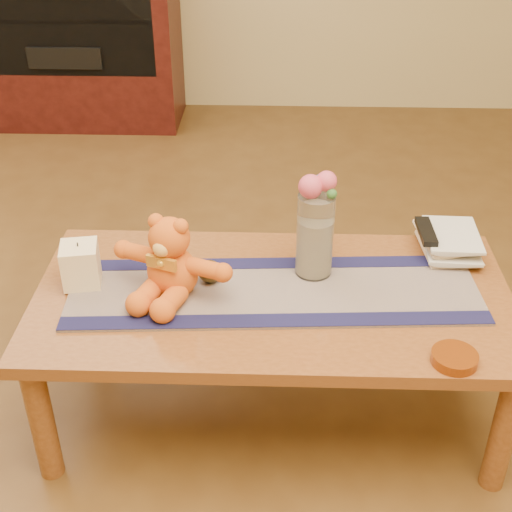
{
  "coord_description": "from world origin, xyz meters",
  "views": [
    {
      "loc": [
        0.01,
        -1.69,
        1.65
      ],
      "look_at": [
        -0.05,
        0.0,
        0.58
      ],
      "focal_mm": 49.62,
      "sensor_mm": 36.0,
      "label": 1
    }
  ],
  "objects_px": {
    "book_bottom": "(423,250)",
    "glass_vase": "(315,235)",
    "pillar_candle": "(81,265)",
    "tv_remote": "(426,231)",
    "teddy_bear": "(172,257)",
    "bronze_ball": "(210,271)",
    "amber_dish": "(454,358)"
  },
  "relations": [
    {
      "from": "pillar_candle",
      "to": "book_bottom",
      "type": "distance_m",
      "value": 1.06
    },
    {
      "from": "amber_dish",
      "to": "bronze_ball",
      "type": "bearing_deg",
      "value": 152.96
    },
    {
      "from": "book_bottom",
      "to": "tv_remote",
      "type": "xyz_separation_m",
      "value": [
        0.0,
        -0.01,
        0.07
      ]
    },
    {
      "from": "bronze_ball",
      "to": "book_bottom",
      "type": "xyz_separation_m",
      "value": [
        0.66,
        0.19,
        -0.03
      ]
    },
    {
      "from": "pillar_candle",
      "to": "bronze_ball",
      "type": "relative_size",
      "value": 1.83
    },
    {
      "from": "pillar_candle",
      "to": "tv_remote",
      "type": "distance_m",
      "value": 1.06
    },
    {
      "from": "glass_vase",
      "to": "amber_dish",
      "type": "distance_m",
      "value": 0.54
    },
    {
      "from": "pillar_candle",
      "to": "glass_vase",
      "type": "height_order",
      "value": "glass_vase"
    },
    {
      "from": "teddy_bear",
      "to": "tv_remote",
      "type": "distance_m",
      "value": 0.8
    },
    {
      "from": "pillar_candle",
      "to": "tv_remote",
      "type": "height_order",
      "value": "pillar_candle"
    },
    {
      "from": "book_bottom",
      "to": "amber_dish",
      "type": "relative_size",
      "value": 1.86
    },
    {
      "from": "glass_vase",
      "to": "tv_remote",
      "type": "xyz_separation_m",
      "value": [
        0.35,
        0.12,
        -0.05
      ]
    },
    {
      "from": "pillar_candle",
      "to": "book_bottom",
      "type": "height_order",
      "value": "pillar_candle"
    },
    {
      "from": "teddy_bear",
      "to": "amber_dish",
      "type": "xyz_separation_m",
      "value": [
        0.76,
        -0.28,
        -0.11
      ]
    },
    {
      "from": "bronze_ball",
      "to": "tv_remote",
      "type": "height_order",
      "value": "tv_remote"
    },
    {
      "from": "bronze_ball",
      "to": "pillar_candle",
      "type": "bearing_deg",
      "value": -177.15
    },
    {
      "from": "book_bottom",
      "to": "glass_vase",
      "type": "bearing_deg",
      "value": -163.25
    },
    {
      "from": "teddy_bear",
      "to": "tv_remote",
      "type": "bearing_deg",
      "value": 37.69
    },
    {
      "from": "teddy_bear",
      "to": "bronze_ball",
      "type": "distance_m",
      "value": 0.14
    },
    {
      "from": "pillar_candle",
      "to": "glass_vase",
      "type": "distance_m",
      "value": 0.69
    },
    {
      "from": "pillar_candle",
      "to": "book_bottom",
      "type": "relative_size",
      "value": 0.57
    },
    {
      "from": "bronze_ball",
      "to": "amber_dish",
      "type": "height_order",
      "value": "bronze_ball"
    },
    {
      "from": "bronze_ball",
      "to": "tv_remote",
      "type": "bearing_deg",
      "value": 15.53
    },
    {
      "from": "bronze_ball",
      "to": "amber_dish",
      "type": "relative_size",
      "value": 0.58
    },
    {
      "from": "glass_vase",
      "to": "teddy_bear",
      "type": "bearing_deg",
      "value": -164.91
    },
    {
      "from": "glass_vase",
      "to": "book_bottom",
      "type": "bearing_deg",
      "value": 20.78
    },
    {
      "from": "pillar_candle",
      "to": "glass_vase",
      "type": "xyz_separation_m",
      "value": [
        0.69,
        0.08,
        0.07
      ]
    },
    {
      "from": "bronze_ball",
      "to": "teddy_bear",
      "type": "bearing_deg",
      "value": -153.43
    },
    {
      "from": "glass_vase",
      "to": "book_bottom",
      "type": "height_order",
      "value": "glass_vase"
    },
    {
      "from": "tv_remote",
      "to": "amber_dish",
      "type": "xyz_separation_m",
      "value": [
        -0.01,
        -0.52,
        -0.07
      ]
    },
    {
      "from": "bronze_ball",
      "to": "book_bottom",
      "type": "distance_m",
      "value": 0.69
    },
    {
      "from": "bronze_ball",
      "to": "tv_remote",
      "type": "distance_m",
      "value": 0.69
    }
  ]
}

